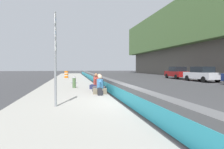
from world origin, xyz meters
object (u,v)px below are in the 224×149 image
seated_person_foreground (100,88)px  construction_barrel (66,74)px  backpack (100,92)px  parked_car_fourth (177,73)px  fire_hydrant (74,82)px  route_sign_post (55,52)px  seated_person_rear (96,84)px  parked_car_third (202,74)px  seated_person_middle (99,86)px

seated_person_foreground → construction_barrel: size_ratio=1.13×
backpack → parked_car_fourth: 20.03m
fire_hydrant → backpack: (-4.13, -1.32, -0.25)m
route_sign_post → seated_person_rear: 6.48m
backpack → parked_car_third: size_ratio=0.09×
seated_person_foreground → parked_car_fourth: parked_car_fourth is taller
seated_person_foreground → parked_car_fourth: size_ratio=0.23×
route_sign_post → backpack: bearing=-38.4°
seated_person_rear → parked_car_fourth: bearing=-47.4°
fire_hydrant → parked_car_fourth: (10.99, -14.44, 0.27)m
parked_car_fourth → route_sign_post: bearing=139.4°
seated_person_rear → construction_barrel: 14.84m
construction_barrel → parked_car_fourth: 15.61m
seated_person_rear → backpack: bearing=177.0°
seated_person_rear → construction_barrel: bearing=9.4°
fire_hydrant → seated_person_middle: seated_person_middle is taller
route_sign_post → seated_person_middle: 5.31m
parked_car_third → parked_car_fourth: (5.56, -0.10, 0.00)m
parked_car_fourth → seated_person_middle: bearing=135.8°
fire_hydrant → construction_barrel: construction_barrel is taller
seated_person_foreground → parked_car_fourth: 19.50m
fire_hydrant → seated_person_rear: seated_person_rear is taller
seated_person_foreground → parked_car_third: (8.94, -12.94, 0.39)m
backpack → parked_car_third: 16.17m
route_sign_post → seated_person_middle: (4.45, -2.29, -1.75)m
route_sign_post → seated_person_middle: route_sign_post is taller
parked_car_fourth → construction_barrel: bearing=80.0°
parked_car_third → backpack: bearing=126.3°
fire_hydrant → seated_person_foreground: seated_person_foreground is taller
backpack → seated_person_foreground: bearing=-8.0°
route_sign_post → parked_car_third: bearing=-51.1°
backpack → construction_barrel: bearing=7.2°
seated_person_foreground → backpack: size_ratio=2.68×
parked_car_fourth → seated_person_rear: bearing=132.6°
fire_hydrant → parked_car_third: size_ratio=0.19×
seated_person_foreground → backpack: (-0.63, 0.09, -0.14)m
route_sign_post → parked_car_fourth: route_sign_post is taller
seated_person_middle → parked_car_fourth: (13.30, -12.92, 0.38)m
seated_person_rear → parked_car_third: parked_car_third is taller
parked_car_fourth → fire_hydrant: bearing=127.3°
construction_barrel → backpack: bearing=-172.8°
seated_person_middle → construction_barrel: bearing=8.7°
backpack → construction_barrel: 17.98m
route_sign_post → fire_hydrant: bearing=-6.4°
construction_barrel → seated_person_middle: bearing=-171.3°
seated_person_rear → backpack: 3.20m
route_sign_post → construction_barrel: bearing=0.5°
parked_car_third → parked_car_fourth: size_ratio=1.00×
seated_person_rear → construction_barrel: size_ratio=1.14×
seated_person_rear → construction_barrel: (14.64, 2.42, 0.14)m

